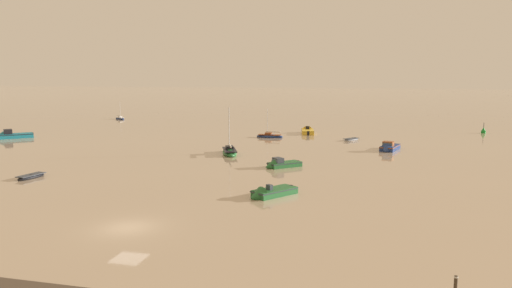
{
  "coord_description": "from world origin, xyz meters",
  "views": [
    {
      "loc": [
        18.6,
        -33.02,
        11.81
      ],
      "look_at": [
        -0.53,
        43.03,
        0.63
      ],
      "focal_mm": 34.12,
      "sensor_mm": 36.0,
      "label": 1
    }
  ],
  "objects": [
    {
      "name": "sailboat_moored_1",
      "position": [
        -2.84,
        35.93,
        0.32
      ],
      "size": [
        4.32,
        6.81,
        7.32
      ],
      "rotation": [
        0.0,
        0.0,
        1.95
      ],
      "color": "#23602D",
      "rests_on": "ground"
    },
    {
      "name": "motorboat_moored_5",
      "position": [
        20.4,
        45.2,
        0.34
      ],
      "size": [
        3.58,
        6.28,
        2.26
      ],
      "rotation": [
        0.0,
        0.0,
        4.44
      ],
      "color": "navy",
      "rests_on": "ground"
    },
    {
      "name": "motorboat_moored_0",
      "position": [
        4.74,
        65.23,
        0.31
      ],
      "size": [
        3.41,
        6.88,
        2.26
      ],
      "rotation": [
        0.0,
        0.0,
        1.75
      ],
      "color": "gold",
      "rests_on": "ground"
    },
    {
      "name": "motorboat_moored_6",
      "position": [
        6.54,
        27.36,
        0.29
      ],
      "size": [
        4.88,
        4.74,
        1.92
      ],
      "rotation": [
        0.0,
        0.0,
        3.9
      ],
      "color": "#23602D",
      "rests_on": "ground"
    },
    {
      "name": "rowboat_moored_1",
      "position": [
        14.06,
        55.95,
        0.15
      ],
      "size": [
        3.1,
        3.64,
        0.57
      ],
      "rotation": [
        0.0,
        0.0,
        0.95
      ],
      "color": "gray",
      "rests_on": "ground"
    },
    {
      "name": "sailboat_moored_2",
      "position": [
        -48.65,
        84.27,
        0.21
      ],
      "size": [
        4.32,
        3.68,
        4.89
      ],
      "rotation": [
        0.0,
        0.0,
        5.65
      ],
      "color": "navy",
      "rests_on": "ground"
    },
    {
      "name": "sailboat_moored_0",
      "position": [
        -1.25,
        56.55,
        0.25
      ],
      "size": [
        5.09,
        1.59,
        5.7
      ],
      "rotation": [
        0.0,
        0.0,
        3.14
      ],
      "color": "navy",
      "rests_on": "ground"
    },
    {
      "name": "motorboat_moored_3",
      "position": [
        -48.25,
        43.42,
        0.39
      ],
      "size": [
        6.45,
        6.4,
        2.57
      ],
      "rotation": [
        0.0,
        0.0,
        3.92
      ],
      "color": "#197084",
      "rests_on": "ground"
    },
    {
      "name": "motorboat_moored_1",
      "position": [
        8.48,
        12.21,
        0.26
      ],
      "size": [
        4.7,
        5.52,
        1.87
      ],
      "rotation": [
        0.0,
        0.0,
        4.09
      ],
      "color": "#23602D",
      "rests_on": "ground"
    },
    {
      "name": "rowboat_moored_2",
      "position": [
        -20.03,
        13.97,
        0.16
      ],
      "size": [
        1.76,
        3.83,
        0.58
      ],
      "rotation": [
        0.0,
        0.0,
        4.57
      ],
      "color": "black",
      "rests_on": "ground"
    },
    {
      "name": "channel_buoy",
      "position": [
        39.66,
        74.0,
        0.46
      ],
      "size": [
        0.9,
        0.9,
        2.3
      ],
      "color": "#198C2D",
      "rests_on": "ground"
    },
    {
      "name": "ground_plane",
      "position": [
        0.0,
        0.0,
        0.0
      ],
      "size": [
        800.0,
        800.0,
        0.0
      ],
      "primitive_type": "plane",
      "color": "tan"
    }
  ]
}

